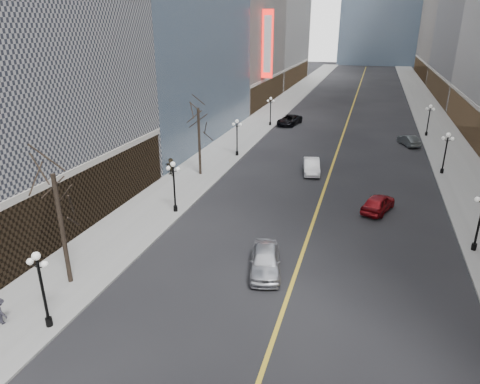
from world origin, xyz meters
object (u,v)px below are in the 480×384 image
Objects in this scene: streetlamp_west_0 at (41,282)px; car_nb_mid at (311,166)px; streetlamp_east_2 at (446,149)px; streetlamp_west_1 at (174,181)px; car_sb_mid at (378,203)px; streetlamp_east_3 at (429,117)px; car_nb_near at (265,260)px; car_sb_far at (409,140)px; streetlamp_west_2 at (237,134)px; car_nb_far at (289,120)px; streetlamp_west_3 at (271,108)px.

streetlamp_west_0 reaches higher than car_nb_mid.
streetlamp_east_2 is 29.68m from streetlamp_west_1.
car_sb_mid is at bearing 17.99° from streetlamp_west_1.
streetlamp_east_3 is 25.84m from car_nb_mid.
car_nb_near is 38.40m from car_sb_far.
car_sb_mid is at bearing 58.34° from car_sb_far.
streetlamp_east_3 is 29.68m from streetlamp_west_2.
streetlamp_west_0 reaches higher than car_nb_far.
car_sb_mid is (7.10, -8.77, -0.01)m from car_nb_mid.
car_sb_mid is 24.58m from car_sb_far.
car_sb_mid is at bearing -36.51° from streetlamp_west_2.
streetlamp_west_3 reaches higher than car_sb_far.
car_sb_mid is at bearing -118.16° from streetlamp_east_2.
streetlamp_east_2 reaches higher than car_sb_far.
streetlamp_east_2 is 41.39m from streetlamp_west_0.
streetlamp_west_2 is at bearing 180.00° from streetlamp_east_2.
streetlamp_east_2 is at bearing -37.33° from streetlamp_west_3.
car_nb_mid is (9.80, -21.74, -2.11)m from streetlamp_west_3.
car_nb_near is 1.09× the size of car_sb_mid.
car_nb_mid is (-13.80, -3.74, -2.11)m from streetlamp_east_2.
streetlamp_west_0 is 1.00× the size of streetlamp_west_1.
car_nb_mid is at bearing -122.40° from streetlamp_east_3.
car_nb_near is at bearing 79.91° from car_sb_mid.
streetlamp_east_2 and streetlamp_west_3 have the same top height.
streetlamp_west_3 is 0.77× the size of car_nb_far.
car_nb_mid is at bearing -31.52° from car_sb_mid.
car_nb_mid is at bearing -62.53° from car_nb_far.
streetlamp_west_0 is at bearing -90.00° from streetlamp_west_3.
streetlamp_east_3 is 45.24m from car_nb_near.
streetlamp_east_2 is 0.77× the size of car_nb_far.
streetlamp_east_3 is 1.00× the size of streetlamp_west_1.
streetlamp_west_3 is (0.00, 52.00, 0.00)m from streetlamp_west_0.
streetlamp_west_3 is at bearing -41.55° from car_sb_mid.
streetlamp_east_2 is 18.00m from streetlamp_east_3.
streetlamp_west_2 is (0.00, 18.00, 0.00)m from streetlamp_west_1.
car_nb_near is at bearing -107.78° from streetlamp_east_3.
car_sb_far is (18.00, -8.07, -0.10)m from car_nb_far.
streetlamp_west_0 and streetlamp_west_1 have the same top height.
streetlamp_west_0 is at bearing -118.67° from car_nb_mid.
streetlamp_east_3 is at bearing -136.69° from car_sb_far.
streetlamp_east_3 is at bearing 90.00° from streetlamp_east_2.
streetlamp_west_1 is 0.77× the size of car_nb_far.
streetlamp_west_2 is 26.97m from car_nb_near.
streetlamp_west_1 is at bearing -135.23° from car_nb_mid.
streetlamp_east_2 reaches higher than car_sb_mid.
streetlamp_east_3 is 1.00× the size of streetlamp_west_0.
streetlamp_west_2 reaches higher than car_nb_mid.
streetlamp_west_1 reaches higher than car_nb_far.
car_sb_far is (3.90, 24.27, -0.07)m from car_sb_mid.
streetlamp_east_2 is 14.35m from car_sb_mid.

